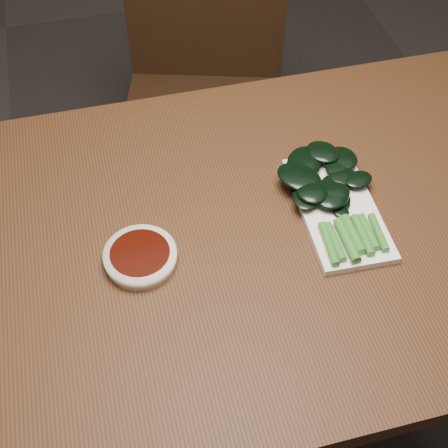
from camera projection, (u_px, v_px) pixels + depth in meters
ground at (237, 405)px, 1.68m from camera, size 6.00×6.00×0.00m
table at (243, 253)px, 1.16m from camera, size 1.40×0.80×0.75m
chair_far at (204, 89)px, 1.77m from camera, size 0.56×0.56×0.89m
sauce_bowl at (140, 257)px, 1.05m from camera, size 0.12×0.12×0.03m
serving_plate at (337, 208)px, 1.12m from camera, size 0.14×0.27×0.01m
gai_lan at (327, 188)px, 1.13m from camera, size 0.19×0.29×0.03m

